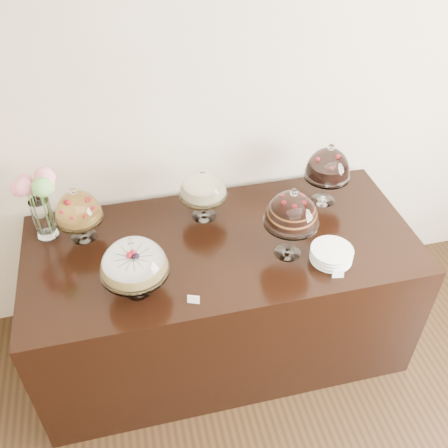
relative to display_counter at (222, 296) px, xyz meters
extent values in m
cube|color=beige|center=(0.22, 0.55, 1.05)|extent=(5.00, 0.04, 3.00)
cube|color=black|center=(0.00, 0.00, 0.00)|extent=(2.20, 1.00, 0.90)
cone|color=white|center=(-0.49, -0.25, 0.46)|extent=(0.15, 0.15, 0.02)
cylinder|color=white|center=(-0.49, -0.25, 0.53)|extent=(0.03, 0.03, 0.11)
cylinder|color=white|center=(-0.49, -0.25, 0.59)|extent=(0.34, 0.34, 0.01)
cylinder|color=tan|center=(-0.49, -0.25, 0.63)|extent=(0.29, 0.29, 0.06)
sphere|color=red|center=(-0.42, -0.22, 0.67)|extent=(0.02, 0.02, 0.02)
sphere|color=red|center=(-0.55, -0.19, 0.67)|extent=(0.02, 0.02, 0.02)
sphere|color=red|center=(-0.51, -0.32, 0.67)|extent=(0.02, 0.02, 0.02)
sphere|color=white|center=(-0.49, -0.25, 0.78)|extent=(0.04, 0.04, 0.04)
cone|color=white|center=(0.33, -0.16, 0.46)|extent=(0.15, 0.15, 0.02)
cylinder|color=white|center=(0.33, -0.16, 0.57)|extent=(0.03, 0.03, 0.19)
cylinder|color=white|center=(0.33, -0.16, 0.68)|extent=(0.29, 0.29, 0.01)
cylinder|color=black|center=(0.33, -0.16, 0.74)|extent=(0.21, 0.21, 0.11)
sphere|color=red|center=(0.39, -0.15, 0.81)|extent=(0.02, 0.02, 0.02)
sphere|color=red|center=(0.34, -0.11, 0.81)|extent=(0.02, 0.02, 0.02)
sphere|color=red|center=(0.29, -0.12, 0.81)|extent=(0.02, 0.02, 0.02)
sphere|color=red|center=(0.28, -0.18, 0.81)|extent=(0.02, 0.02, 0.02)
sphere|color=red|center=(0.32, -0.22, 0.81)|extent=(0.02, 0.02, 0.02)
sphere|color=red|center=(0.37, -0.20, 0.81)|extent=(0.02, 0.02, 0.02)
sphere|color=white|center=(0.33, -0.16, 0.86)|extent=(0.04, 0.04, 0.04)
cone|color=white|center=(-0.05, 0.26, 0.46)|extent=(0.15, 0.15, 0.02)
cylinder|color=white|center=(-0.05, 0.26, 0.54)|extent=(0.03, 0.03, 0.12)
cylinder|color=white|center=(-0.05, 0.26, 0.60)|extent=(0.28, 0.28, 0.01)
cylinder|color=#FBF4C3|center=(-0.05, 0.26, 0.64)|extent=(0.22, 0.22, 0.07)
sphere|color=white|center=(-0.05, 0.26, 0.77)|extent=(0.04, 0.04, 0.04)
cone|color=white|center=(0.70, 0.24, 0.46)|extent=(0.15, 0.15, 0.02)
cylinder|color=white|center=(0.70, 0.24, 0.55)|extent=(0.03, 0.03, 0.16)
cylinder|color=white|center=(0.70, 0.24, 0.64)|extent=(0.28, 0.28, 0.01)
cylinder|color=black|center=(0.70, 0.24, 0.68)|extent=(0.22, 0.22, 0.07)
sphere|color=red|center=(0.76, 0.26, 0.73)|extent=(0.02, 0.02, 0.02)
sphere|color=red|center=(0.66, 0.28, 0.73)|extent=(0.02, 0.02, 0.02)
sphere|color=red|center=(0.69, 0.18, 0.73)|extent=(0.02, 0.02, 0.02)
sphere|color=white|center=(0.70, 0.24, 0.83)|extent=(0.04, 0.04, 0.04)
cone|color=white|center=(-0.75, 0.23, 0.46)|extent=(0.15, 0.15, 0.02)
cylinder|color=white|center=(-0.75, 0.23, 0.53)|extent=(0.03, 0.03, 0.11)
cylinder|color=white|center=(-0.75, 0.23, 0.59)|extent=(0.26, 0.26, 0.01)
cylinder|color=#AC7F32|center=(-0.75, 0.23, 0.62)|extent=(0.22, 0.22, 0.04)
sphere|color=red|center=(-0.70, 0.25, 0.65)|extent=(0.02, 0.02, 0.02)
sphere|color=red|center=(-0.74, 0.29, 0.65)|extent=(0.02, 0.02, 0.02)
sphere|color=red|center=(-0.80, 0.27, 0.65)|extent=(0.02, 0.02, 0.02)
sphere|color=red|center=(-0.81, 0.22, 0.65)|extent=(0.02, 0.02, 0.02)
sphere|color=red|center=(-0.77, 0.17, 0.65)|extent=(0.02, 0.02, 0.02)
sphere|color=red|center=(-0.71, 0.19, 0.65)|extent=(0.02, 0.02, 0.02)
sphere|color=white|center=(-0.75, 0.23, 0.77)|extent=(0.04, 0.04, 0.04)
cylinder|color=white|center=(-0.95, 0.30, 0.57)|extent=(0.11, 0.11, 0.24)
cylinder|color=#476B2D|center=(-0.92, 0.30, 0.65)|extent=(0.01, 0.01, 0.32)
sphere|color=pink|center=(-0.90, 0.30, 0.81)|extent=(0.10, 0.10, 0.10)
cylinder|color=#476B2D|center=(-0.93, 0.34, 0.64)|extent=(0.01, 0.01, 0.30)
sphere|color=pink|center=(-0.90, 0.38, 0.79)|extent=(0.11, 0.11, 0.11)
cylinder|color=#476B2D|center=(-0.98, 0.35, 0.62)|extent=(0.01, 0.01, 0.27)
sphere|color=pink|center=(-1.01, 0.41, 0.76)|extent=(0.08, 0.08, 0.08)
cylinder|color=#476B2D|center=(-0.99, 0.30, 0.64)|extent=(0.01, 0.01, 0.29)
sphere|color=pink|center=(-1.03, 0.30, 0.78)|extent=(0.09, 0.09, 0.09)
cylinder|color=#476B2D|center=(-0.97, 0.27, 0.66)|extent=(0.01, 0.01, 0.34)
sphere|color=pink|center=(-0.99, 0.24, 0.83)|extent=(0.09, 0.09, 0.09)
cylinder|color=#476B2D|center=(-0.92, 0.25, 0.67)|extent=(0.01, 0.01, 0.35)
sphere|color=#68A851|center=(-0.89, 0.20, 0.84)|extent=(0.11, 0.11, 0.11)
cylinder|color=white|center=(0.54, -0.26, 0.45)|extent=(0.22, 0.22, 0.01)
cylinder|color=white|center=(0.54, -0.26, 0.47)|extent=(0.21, 0.21, 0.01)
cylinder|color=white|center=(0.54, -0.26, 0.48)|extent=(0.22, 0.22, 0.01)
cylinder|color=white|center=(0.54, -0.26, 0.49)|extent=(0.21, 0.21, 0.01)
cylinder|color=white|center=(0.54, -0.26, 0.50)|extent=(0.22, 0.22, 0.01)
cylinder|color=white|center=(0.54, -0.26, 0.51)|extent=(0.21, 0.21, 0.01)
cylinder|color=white|center=(0.54, -0.26, 0.52)|extent=(0.22, 0.22, 0.01)
cube|color=white|center=(-0.24, -0.39, 0.47)|extent=(0.06, 0.04, 0.04)
cube|color=white|center=(0.53, -0.40, 0.47)|extent=(0.06, 0.03, 0.04)
camera|label=1|loc=(-0.46, -2.01, 2.34)|focal=40.00mm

